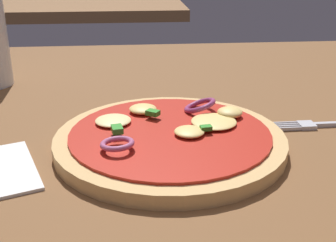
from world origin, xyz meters
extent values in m
cube|color=brown|center=(0.00, 0.00, 0.02)|extent=(1.42, 1.02, 0.04)
cylinder|color=tan|center=(-0.01, 0.00, 0.04)|extent=(0.24, 0.24, 0.01)
cylinder|color=red|center=(-0.01, 0.00, 0.05)|extent=(0.21, 0.21, 0.00)
ellipsoid|color=#F4DB8E|center=(-0.07, 0.03, 0.06)|extent=(0.04, 0.04, 0.01)
ellipsoid|color=#EFCC72|center=(-0.03, 0.06, 0.06)|extent=(0.03, 0.03, 0.01)
ellipsoid|color=#EFCC72|center=(0.06, 0.04, 0.06)|extent=(0.03, 0.03, 0.01)
ellipsoid|color=#EFCC72|center=(0.04, 0.02, 0.06)|extent=(0.05, 0.05, 0.01)
ellipsoid|color=#EFCC72|center=(0.01, -0.01, 0.06)|extent=(0.03, 0.03, 0.01)
torus|color=#B25984|center=(-0.06, -0.04, 0.06)|extent=(0.05, 0.05, 0.01)
torus|color=#93386B|center=(0.03, 0.06, 0.06)|extent=(0.05, 0.05, 0.02)
cube|color=#2D8C28|center=(-0.02, 0.04, 0.06)|extent=(0.02, 0.02, 0.01)
cube|color=#2D8C28|center=(-0.06, -0.01, 0.06)|extent=(0.01, 0.02, 0.01)
cube|color=#2D8C28|center=(0.03, -0.01, 0.06)|extent=(0.01, 0.01, 0.00)
cube|color=silver|center=(0.15, 0.04, 0.04)|extent=(0.02, 0.02, 0.01)
cube|color=silver|center=(0.13, 0.05, 0.04)|extent=(0.03, 0.00, 0.00)
cube|color=silver|center=(0.13, 0.04, 0.04)|extent=(0.03, 0.00, 0.00)
cube|color=silver|center=(0.13, 0.03, 0.04)|extent=(0.03, 0.00, 0.00)
cube|color=silver|center=(0.13, 0.03, 0.04)|extent=(0.03, 0.00, 0.00)
cube|color=brown|center=(-0.20, 1.35, 0.02)|extent=(0.70, 0.65, 0.04)
camera|label=1|loc=(-0.05, -0.41, 0.23)|focal=46.41mm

